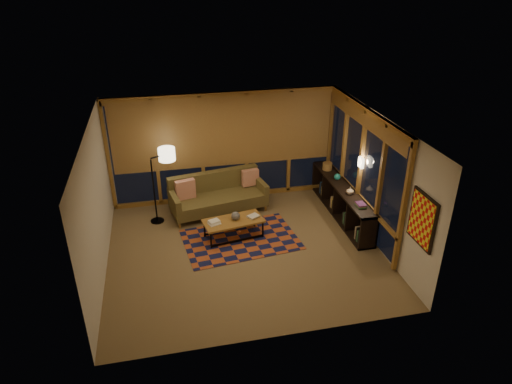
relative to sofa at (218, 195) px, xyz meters
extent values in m
cube|color=#7E6145|center=(0.28, -1.73, -0.45)|extent=(5.50, 5.00, 0.01)
cube|color=white|center=(0.28, -1.73, 2.25)|extent=(5.50, 5.00, 0.01)
cube|color=silver|center=(0.28, 0.77, 0.90)|extent=(5.50, 0.01, 2.70)
cube|color=silver|center=(0.28, -4.23, 0.90)|extent=(5.50, 0.01, 2.70)
cube|color=silver|center=(-2.47, -1.73, 0.90)|extent=(0.01, 5.00, 2.70)
cube|color=silver|center=(3.03, -1.73, 0.90)|extent=(0.01, 5.00, 2.70)
cube|color=#AB4B22|center=(0.27, -1.31, -0.45)|extent=(2.55, 1.85, 0.01)
sphere|color=#25252C|center=(0.20, -1.16, 0.06)|extent=(0.20, 0.20, 0.19)
cylinder|color=#9F6B33|center=(2.75, 0.21, 0.39)|extent=(0.26, 0.26, 0.18)
sphere|color=#197474|center=(2.77, -0.40, 0.38)|extent=(0.18, 0.18, 0.15)
imported|color=tan|center=(2.77, -1.17, 0.39)|extent=(0.21, 0.21, 0.17)
camera|label=1|loc=(-1.17, -9.48, 4.89)|focal=32.00mm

